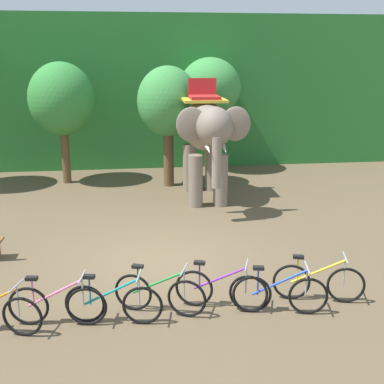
{
  "coord_description": "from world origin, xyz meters",
  "views": [
    {
      "loc": [
        -0.6,
        -10.14,
        4.5
      ],
      "look_at": [
        0.83,
        1.0,
        1.3
      ],
      "focal_mm": 45.24,
      "sensor_mm": 36.0,
      "label": 1
    }
  ],
  "objects_px": {
    "tree_right": "(62,100)",
    "bike_green": "(159,294)",
    "bike_purple": "(221,289)",
    "bike_yellow": "(318,282)",
    "bike_blue": "(280,294)",
    "bike_teal": "(113,303)",
    "elephant": "(206,132)",
    "bike_pink": "(57,305)",
    "tree_center": "(168,103)",
    "tree_far_left": "(210,89)"
  },
  "relations": [
    {
      "from": "tree_center",
      "to": "bike_green",
      "type": "xyz_separation_m",
      "value": [
        -0.89,
        -8.83,
        -2.53
      ]
    },
    {
      "from": "elephant",
      "to": "bike_blue",
      "type": "relative_size",
      "value": 2.46
    },
    {
      "from": "tree_right",
      "to": "tree_far_left",
      "type": "height_order",
      "value": "tree_far_left"
    },
    {
      "from": "elephant",
      "to": "bike_blue",
      "type": "bearing_deg",
      "value": -88.05
    },
    {
      "from": "tree_far_left",
      "to": "bike_green",
      "type": "height_order",
      "value": "tree_far_left"
    },
    {
      "from": "bike_teal",
      "to": "bike_blue",
      "type": "bearing_deg",
      "value": -0.66
    },
    {
      "from": "bike_green",
      "to": "bike_yellow",
      "type": "xyz_separation_m",
      "value": [
        2.99,
        0.08,
        0.0
      ]
    },
    {
      "from": "bike_purple",
      "to": "bike_yellow",
      "type": "distance_m",
      "value": 1.87
    },
    {
      "from": "tree_center",
      "to": "elephant",
      "type": "distance_m",
      "value": 2.35
    },
    {
      "from": "tree_center",
      "to": "bike_pink",
      "type": "bearing_deg",
      "value": -106.4
    },
    {
      "from": "bike_green",
      "to": "bike_purple",
      "type": "height_order",
      "value": "same"
    },
    {
      "from": "tree_right",
      "to": "bike_pink",
      "type": "xyz_separation_m",
      "value": [
        1.0,
        -9.86,
        -2.6
      ]
    },
    {
      "from": "tree_center",
      "to": "bike_teal",
      "type": "distance_m",
      "value": 9.56
    },
    {
      "from": "bike_teal",
      "to": "bike_purple",
      "type": "relative_size",
      "value": 1.04
    },
    {
      "from": "bike_green",
      "to": "bike_purple",
      "type": "xyz_separation_m",
      "value": [
        1.12,
        0.03,
        0.0
      ]
    },
    {
      "from": "bike_green",
      "to": "bike_purple",
      "type": "distance_m",
      "value": 1.12
    },
    {
      "from": "bike_blue",
      "to": "bike_green",
      "type": "bearing_deg",
      "value": 172.79
    },
    {
      "from": "bike_teal",
      "to": "bike_yellow",
      "type": "bearing_deg",
      "value": 4.77
    },
    {
      "from": "tree_right",
      "to": "bike_purple",
      "type": "bearing_deg",
      "value": -68.14
    },
    {
      "from": "tree_center",
      "to": "tree_far_left",
      "type": "relative_size",
      "value": 0.94
    },
    {
      "from": "bike_purple",
      "to": "elephant",
      "type": "bearing_deg",
      "value": 83.51
    },
    {
      "from": "bike_pink",
      "to": "bike_yellow",
      "type": "bearing_deg",
      "value": 3.01
    },
    {
      "from": "bike_green",
      "to": "bike_blue",
      "type": "distance_m",
      "value": 2.15
    },
    {
      "from": "bike_purple",
      "to": "bike_blue",
      "type": "height_order",
      "value": "same"
    },
    {
      "from": "tree_right",
      "to": "bike_blue",
      "type": "bearing_deg",
      "value": -63.85
    },
    {
      "from": "bike_green",
      "to": "bike_teal",
      "type": "bearing_deg",
      "value": -163.7
    },
    {
      "from": "tree_right",
      "to": "tree_far_left",
      "type": "xyz_separation_m",
      "value": [
        5.43,
        1.17,
        0.25
      ]
    },
    {
      "from": "elephant",
      "to": "bike_yellow",
      "type": "bearing_deg",
      "value": -80.76
    },
    {
      "from": "tree_right",
      "to": "bike_purple",
      "type": "xyz_separation_m",
      "value": [
        3.88,
        -9.66,
        -2.6
      ]
    },
    {
      "from": "bike_pink",
      "to": "elephant",
      "type": "bearing_deg",
      "value": 62.44
    },
    {
      "from": "elephant",
      "to": "bike_pink",
      "type": "relative_size",
      "value": 2.44
    },
    {
      "from": "bike_yellow",
      "to": "bike_purple",
      "type": "bearing_deg",
      "value": -178.43
    },
    {
      "from": "tree_right",
      "to": "bike_blue",
      "type": "relative_size",
      "value": 2.53
    },
    {
      "from": "elephant",
      "to": "bike_green",
      "type": "xyz_separation_m",
      "value": [
        -1.89,
        -6.83,
        -1.82
      ]
    },
    {
      "from": "tree_right",
      "to": "bike_green",
      "type": "height_order",
      "value": "tree_right"
    },
    {
      "from": "bike_blue",
      "to": "tree_center",
      "type": "bearing_deg",
      "value": 97.8
    },
    {
      "from": "tree_right",
      "to": "bike_pink",
      "type": "height_order",
      "value": "tree_right"
    },
    {
      "from": "bike_yellow",
      "to": "bike_blue",
      "type": "bearing_deg",
      "value": -157.71
    },
    {
      "from": "tree_right",
      "to": "bike_pink",
      "type": "relative_size",
      "value": 2.52
    },
    {
      "from": "tree_right",
      "to": "tree_center",
      "type": "distance_m",
      "value": 3.75
    },
    {
      "from": "bike_teal",
      "to": "bike_blue",
      "type": "distance_m",
      "value": 2.94
    },
    {
      "from": "bike_blue",
      "to": "bike_teal",
      "type": "bearing_deg",
      "value": 179.34
    },
    {
      "from": "tree_center",
      "to": "elephant",
      "type": "bearing_deg",
      "value": -63.32
    },
    {
      "from": "tree_center",
      "to": "bike_yellow",
      "type": "bearing_deg",
      "value": -76.48
    },
    {
      "from": "bike_pink",
      "to": "bike_teal",
      "type": "distance_m",
      "value": 0.95
    },
    {
      "from": "tree_right",
      "to": "bike_green",
      "type": "xyz_separation_m",
      "value": [
        2.76,
        -9.69,
        -2.6
      ]
    },
    {
      "from": "bike_blue",
      "to": "bike_purple",
      "type": "bearing_deg",
      "value": 163.57
    },
    {
      "from": "bike_pink",
      "to": "tree_center",
      "type": "bearing_deg",
      "value": 73.6
    },
    {
      "from": "bike_pink",
      "to": "bike_blue",
      "type": "distance_m",
      "value": 3.9
    },
    {
      "from": "tree_center",
      "to": "bike_teal",
      "type": "bearing_deg",
      "value": -100.61
    }
  ]
}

